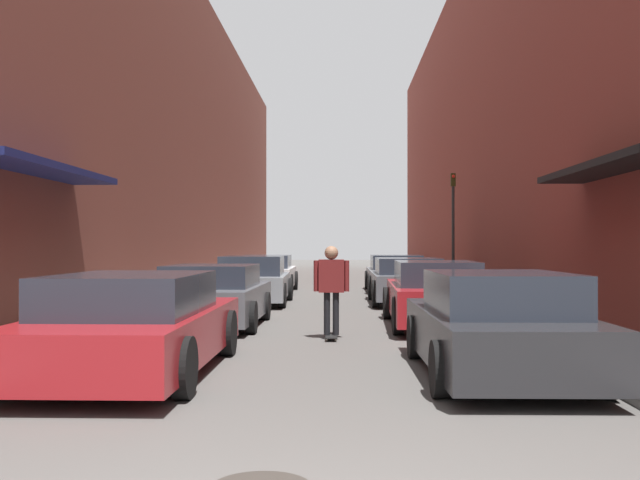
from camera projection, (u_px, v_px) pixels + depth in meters
The scene contains 15 objects.
ground at pixel (331, 296), 22.49m from camera, with size 105.20×105.20×0.00m, color #4C4947.
curb_strip_left at pixel (225, 285), 27.40m from camera, with size 1.80×47.82×0.12m.
curb_strip_right at pixel (442, 286), 27.15m from camera, with size 1.80×47.82×0.12m.
building_row_left at pixel (150, 137), 27.51m from camera, with size 4.90×47.82×11.59m.
building_row_right at pixel (519, 121), 27.10m from camera, with size 4.90×47.82×12.69m.
parked_car_left_0 at pixel (135, 325), 9.01m from camera, with size 2.05×4.80×1.28m.
parked_car_left_1 at pixel (213, 296), 14.26m from camera, with size 2.01×3.97×1.24m.
parked_car_left_2 at pixel (253, 281), 19.61m from camera, with size 1.99×4.08×1.33m.
parked_car_left_3 at pixel (267, 274), 24.57m from camera, with size 1.98×4.04×1.27m.
parked_car_right_0 at pixel (497, 326), 8.86m from camera, with size 1.93×4.27×1.30m.
parked_car_right_1 at pixel (435, 294), 14.24m from camera, with size 1.87×4.58×1.31m.
parked_car_right_2 at pixel (407, 281), 19.76m from camera, with size 2.06×4.29×1.27m.
parked_car_right_3 at pixel (396, 274), 24.83m from camera, with size 2.06×4.02×1.27m.
skateboarder at pixel (331, 282), 12.33m from camera, with size 0.62×0.78×1.62m.
traffic_light at pixel (453, 218), 24.41m from camera, with size 0.16×0.22×3.96m.
Camera 1 is at (0.31, -3.38, 1.65)m, focal length 40.00 mm.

